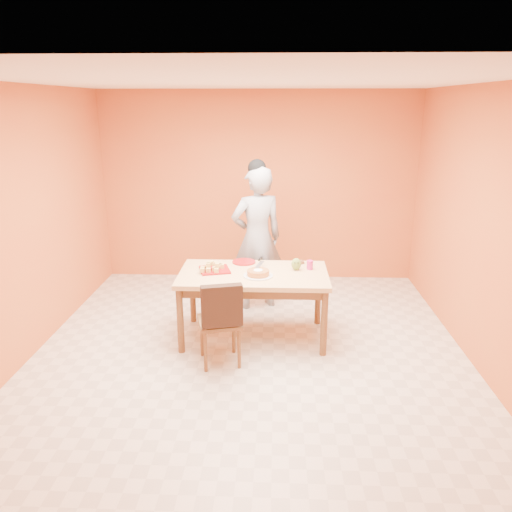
{
  "coord_description": "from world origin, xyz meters",
  "views": [
    {
      "loc": [
        0.26,
        -4.64,
        2.51
      ],
      "look_at": [
        0.06,
        0.3,
        0.99
      ],
      "focal_mm": 35.0,
      "sensor_mm": 36.0,
      "label": 1
    }
  ],
  "objects_px": {
    "dining_table": "(253,281)",
    "sponge_cake": "(258,273)",
    "person": "(257,239)",
    "pastry_platter": "(215,270)",
    "red_dinner_plate": "(244,262)",
    "magenta_glass": "(310,265)",
    "dining_chair": "(219,320)",
    "egg_ornament": "(296,264)",
    "checker_tin": "(300,262)"
  },
  "relations": [
    {
      "from": "pastry_platter",
      "to": "sponge_cake",
      "type": "relative_size",
      "value": 1.32
    },
    {
      "from": "dining_chair",
      "to": "sponge_cake",
      "type": "xyz_separation_m",
      "value": [
        0.36,
        0.48,
        0.33
      ]
    },
    {
      "from": "red_dinner_plate",
      "to": "magenta_glass",
      "type": "relative_size",
      "value": 2.68
    },
    {
      "from": "red_dinner_plate",
      "to": "magenta_glass",
      "type": "bearing_deg",
      "value": -15.64
    },
    {
      "from": "person",
      "to": "pastry_platter",
      "type": "bearing_deg",
      "value": 42.29
    },
    {
      "from": "red_dinner_plate",
      "to": "sponge_cake",
      "type": "height_order",
      "value": "sponge_cake"
    },
    {
      "from": "dining_table",
      "to": "egg_ornament",
      "type": "distance_m",
      "value": 0.5
    },
    {
      "from": "magenta_glass",
      "to": "checker_tin",
      "type": "distance_m",
      "value": 0.23
    },
    {
      "from": "red_dinner_plate",
      "to": "checker_tin",
      "type": "relative_size",
      "value": 2.8
    },
    {
      "from": "pastry_platter",
      "to": "checker_tin",
      "type": "height_order",
      "value": "checker_tin"
    },
    {
      "from": "dining_table",
      "to": "checker_tin",
      "type": "bearing_deg",
      "value": 34.11
    },
    {
      "from": "dining_chair",
      "to": "person",
      "type": "height_order",
      "value": "person"
    },
    {
      "from": "dining_chair",
      "to": "red_dinner_plate",
      "type": "height_order",
      "value": "dining_chair"
    },
    {
      "from": "dining_chair",
      "to": "pastry_platter",
      "type": "bearing_deg",
      "value": 86.08
    },
    {
      "from": "sponge_cake",
      "to": "magenta_glass",
      "type": "height_order",
      "value": "magenta_glass"
    },
    {
      "from": "magenta_glass",
      "to": "checker_tin",
      "type": "height_order",
      "value": "magenta_glass"
    },
    {
      "from": "dining_chair",
      "to": "egg_ornament",
      "type": "distance_m",
      "value": 1.1
    },
    {
      "from": "dining_table",
      "to": "person",
      "type": "xyz_separation_m",
      "value": [
        0.0,
        0.91,
        0.23
      ]
    },
    {
      "from": "sponge_cake",
      "to": "magenta_glass",
      "type": "bearing_deg",
      "value": 24.86
    },
    {
      "from": "dining_table",
      "to": "red_dinner_plate",
      "type": "height_order",
      "value": "red_dinner_plate"
    },
    {
      "from": "pastry_platter",
      "to": "red_dinner_plate",
      "type": "relative_size",
      "value": 1.17
    },
    {
      "from": "pastry_platter",
      "to": "magenta_glass",
      "type": "xyz_separation_m",
      "value": [
        1.04,
        0.09,
        0.04
      ]
    },
    {
      "from": "egg_ornament",
      "to": "magenta_glass",
      "type": "bearing_deg",
      "value": -0.42
    },
    {
      "from": "egg_ornament",
      "to": "magenta_glass",
      "type": "distance_m",
      "value": 0.16
    },
    {
      "from": "dining_table",
      "to": "egg_ornament",
      "type": "xyz_separation_m",
      "value": [
        0.46,
        0.11,
        0.16
      ]
    },
    {
      "from": "dining_chair",
      "to": "pastry_platter",
      "type": "relative_size",
      "value": 2.88
    },
    {
      "from": "dining_chair",
      "to": "red_dinner_plate",
      "type": "xyz_separation_m",
      "value": [
        0.18,
        0.94,
        0.3
      ]
    },
    {
      "from": "egg_ornament",
      "to": "dining_table",
      "type": "bearing_deg",
      "value": 179.45
    },
    {
      "from": "person",
      "to": "dining_chair",
      "type": "bearing_deg",
      "value": 57.15
    },
    {
      "from": "person",
      "to": "magenta_glass",
      "type": "height_order",
      "value": "person"
    },
    {
      "from": "red_dinner_plate",
      "to": "checker_tin",
      "type": "height_order",
      "value": "checker_tin"
    },
    {
      "from": "pastry_platter",
      "to": "sponge_cake",
      "type": "height_order",
      "value": "sponge_cake"
    },
    {
      "from": "person",
      "to": "pastry_platter",
      "type": "distance_m",
      "value": 0.96
    },
    {
      "from": "person",
      "to": "dining_table",
      "type": "bearing_deg",
      "value": 68.79
    },
    {
      "from": "pastry_platter",
      "to": "sponge_cake",
      "type": "bearing_deg",
      "value": -19.24
    },
    {
      "from": "egg_ornament",
      "to": "checker_tin",
      "type": "distance_m",
      "value": 0.25
    },
    {
      "from": "person",
      "to": "pastry_platter",
      "type": "relative_size",
      "value": 5.78
    },
    {
      "from": "dining_chair",
      "to": "checker_tin",
      "type": "distance_m",
      "value": 1.29
    },
    {
      "from": "person",
      "to": "sponge_cake",
      "type": "bearing_deg",
      "value": 71.85
    },
    {
      "from": "egg_ornament",
      "to": "person",
      "type": "bearing_deg",
      "value": 106.38
    },
    {
      "from": "dining_chair",
      "to": "egg_ornament",
      "type": "relative_size",
      "value": 6.61
    },
    {
      "from": "dining_table",
      "to": "person",
      "type": "relative_size",
      "value": 0.89
    },
    {
      "from": "dining_table",
      "to": "pastry_platter",
      "type": "height_order",
      "value": "pastry_platter"
    },
    {
      "from": "dining_table",
      "to": "checker_tin",
      "type": "xyz_separation_m",
      "value": [
        0.52,
        0.35,
        0.11
      ]
    },
    {
      "from": "dining_table",
      "to": "sponge_cake",
      "type": "relative_size",
      "value": 6.78
    },
    {
      "from": "sponge_cake",
      "to": "egg_ornament",
      "type": "xyz_separation_m",
      "value": [
        0.41,
        0.22,
        0.03
      ]
    },
    {
      "from": "dining_chair",
      "to": "pastry_platter",
      "type": "distance_m",
      "value": 0.72
    },
    {
      "from": "sponge_cake",
      "to": "egg_ornament",
      "type": "height_order",
      "value": "egg_ornament"
    },
    {
      "from": "checker_tin",
      "to": "egg_ornament",
      "type": "bearing_deg",
      "value": -102.55
    },
    {
      "from": "dining_chair",
      "to": "person",
      "type": "bearing_deg",
      "value": 64.11
    }
  ]
}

